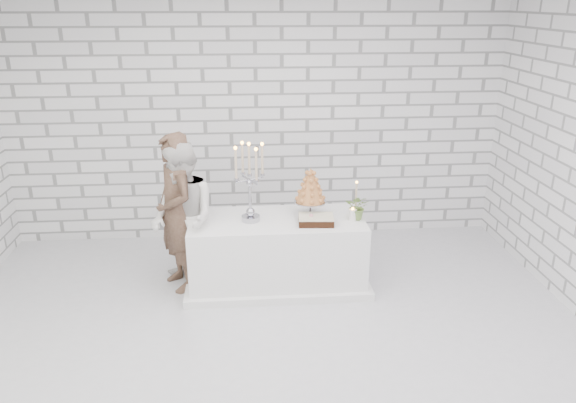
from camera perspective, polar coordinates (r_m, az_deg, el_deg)
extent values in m
cube|color=silver|center=(5.00, -2.11, -14.89)|extent=(6.00, 5.00, 0.01)
cube|color=white|center=(6.73, -3.30, 8.44)|extent=(6.00, 0.01, 3.00)
cube|color=white|center=(5.81, -1.14, -5.24)|extent=(1.80, 0.80, 0.75)
imported|color=#422C20|center=(5.71, -11.55, -1.19)|extent=(0.64, 0.72, 1.66)
imported|color=white|center=(5.67, -10.84, -1.73)|extent=(0.89, 0.96, 1.58)
cube|color=black|center=(5.54, 2.93, -1.91)|extent=(0.37, 0.28, 0.08)
cylinder|color=white|center=(5.64, 6.72, -1.39)|extent=(0.09, 0.09, 0.12)
cylinder|color=beige|center=(5.84, 7.08, 0.43)|extent=(0.07, 0.07, 0.32)
imported|color=#49652E|center=(5.65, 7.24, -0.55)|extent=(0.30, 0.28, 0.27)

